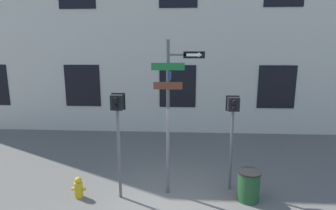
{
  "coord_description": "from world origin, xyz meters",
  "views": [
    {
      "loc": [
        0.26,
        -6.08,
        3.99
      ],
      "look_at": [
        -0.14,
        0.89,
        2.6
      ],
      "focal_mm": 28.0,
      "sensor_mm": 36.0,
      "label": 1
    }
  ],
  "objects": [
    {
      "name": "fire_hydrant",
      "position": [
        -2.62,
        0.48,
        0.29
      ],
      "size": [
        0.39,
        0.23,
        0.61
      ],
      "color": "gold",
      "rests_on": "ground_plane"
    },
    {
      "name": "ground_plane",
      "position": [
        0.0,
        0.0,
        0.0
      ],
      "size": [
        60.0,
        60.0,
        0.0
      ],
      "primitive_type": "plane",
      "color": "#595651"
    },
    {
      "name": "street_sign_pole",
      "position": [
        -0.06,
        0.88,
        2.6
      ],
      "size": [
        1.4,
        0.76,
        4.33
      ],
      "color": "#4C4C51",
      "rests_on": "ground_plane"
    },
    {
      "name": "pedestrian_signal_left",
      "position": [
        -1.46,
        0.56,
        2.3
      ],
      "size": [
        0.37,
        0.4,
        2.95
      ],
      "color": "#4C4C51",
      "rests_on": "ground_plane"
    },
    {
      "name": "pedestrian_signal_right",
      "position": [
        1.68,
        1.19,
        2.19
      ],
      "size": [
        0.37,
        0.4,
        2.8
      ],
      "color": "#4C4C51",
      "rests_on": "ground_plane"
    },
    {
      "name": "trash_bin",
      "position": [
        2.09,
        0.62,
        0.43
      ],
      "size": [
        0.62,
        0.62,
        0.85
      ],
      "color": "#1E4723",
      "rests_on": "ground_plane"
    }
  ]
}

